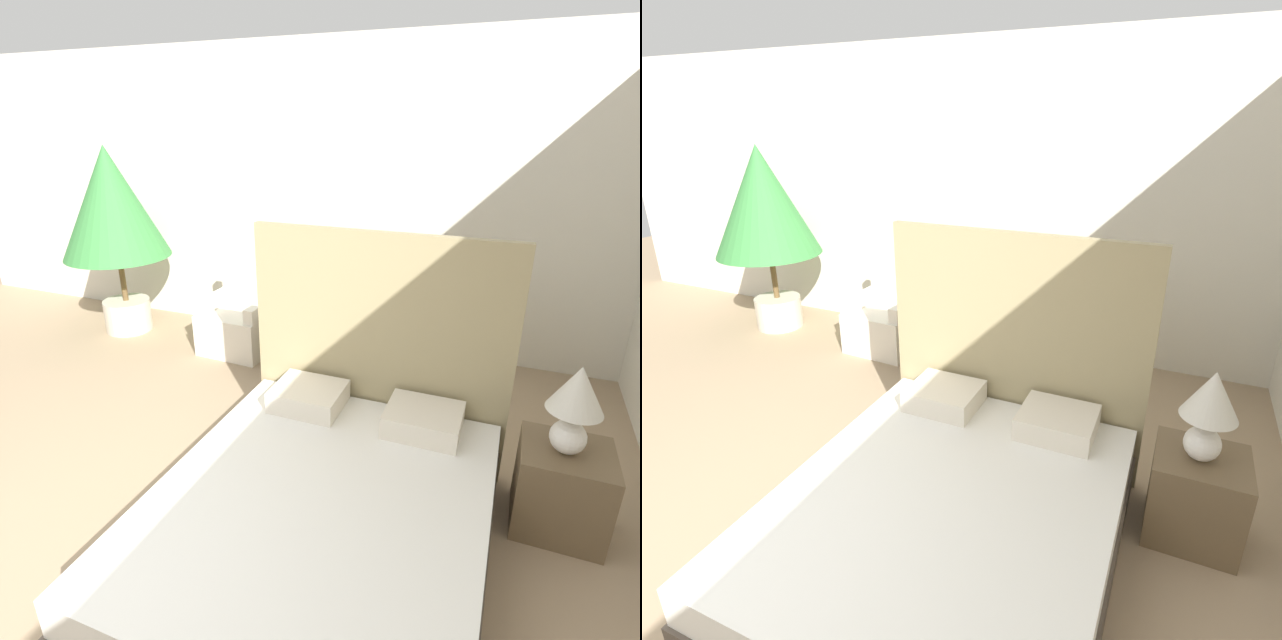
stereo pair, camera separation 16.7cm
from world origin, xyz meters
The scene contains 8 objects.
wall_back centered at (0.00, 3.91, 1.45)m, with size 10.00×0.06×2.90m.
bed centered at (1.01, 1.20, 0.28)m, with size 1.70×2.04×1.57m.
armchair_near_window_left centered at (-0.72, 3.25, 0.26)m, with size 0.69×0.63×0.82m.
armchair_near_window_right centered at (0.22, 3.25, 0.26)m, with size 0.72×0.67×0.82m.
potted_palm centered at (-2.14, 3.24, 1.33)m, with size 1.09×1.09×1.97m.
nightstand centered at (2.19, 1.81, 0.26)m, with size 0.48×0.44×0.52m.
table_lamp centered at (2.16, 1.79, 0.83)m, with size 0.28×0.28×0.51m.
side_table centered at (-0.25, 3.24, 0.25)m, with size 0.39×0.39×0.50m.
Camera 1 is at (1.76, -0.78, 2.18)m, focal length 28.00 mm.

